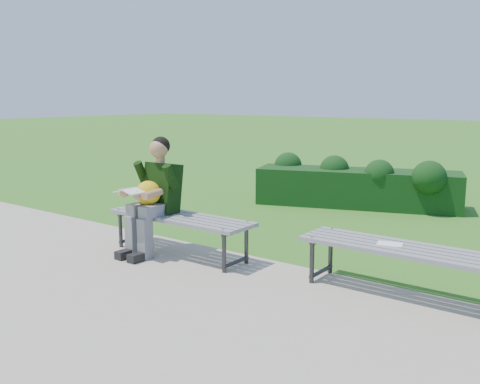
# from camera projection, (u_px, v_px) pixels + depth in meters

# --- Properties ---
(ground) EXTENTS (80.00, 80.00, 0.00)m
(ground) POSITION_uv_depth(u_px,v_px,m) (238.00, 254.00, 6.09)
(ground) COLOR #2E7D1B
(ground) RESTS_ON ground
(walkway) EXTENTS (30.00, 3.50, 0.02)m
(walkway) POSITION_uv_depth(u_px,v_px,m) (118.00, 299.00, 4.71)
(walkway) COLOR #B5A595
(walkway) RESTS_ON ground
(hedge) EXTENTS (3.33, 1.82, 0.83)m
(hedge) POSITION_uv_depth(u_px,v_px,m) (357.00, 184.00, 8.76)
(hedge) COLOR #1C4414
(hedge) RESTS_ON ground
(bench_left) EXTENTS (1.80, 0.50, 0.46)m
(bench_left) POSITION_uv_depth(u_px,v_px,m) (180.00, 220.00, 5.95)
(bench_left) COLOR slate
(bench_left) RESTS_ON walkway
(bench_right) EXTENTS (1.80, 0.50, 0.46)m
(bench_right) POSITION_uv_depth(u_px,v_px,m) (400.00, 252.00, 4.72)
(bench_right) COLOR slate
(bench_right) RESTS_ON walkway
(seated_boy) EXTENTS (0.56, 0.76, 1.31)m
(seated_boy) POSITION_uv_depth(u_px,v_px,m) (154.00, 192.00, 5.99)
(seated_boy) COLOR gray
(seated_boy) RESTS_ON walkway
(paper_sheet) EXTENTS (0.25, 0.21, 0.01)m
(paper_sheet) POSITION_uv_depth(u_px,v_px,m) (390.00, 244.00, 4.77)
(paper_sheet) COLOR white
(paper_sheet) RESTS_ON bench_right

